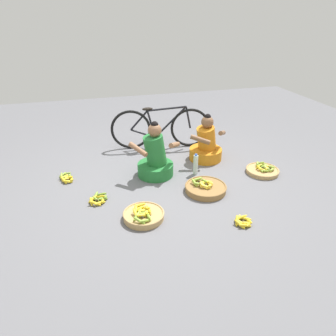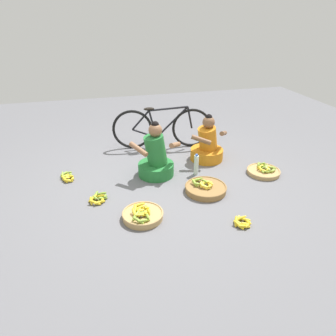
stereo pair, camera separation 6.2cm
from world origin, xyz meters
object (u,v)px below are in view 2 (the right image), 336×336
Objects in this scene: banana_basket_near_vendor at (206,188)px; loose_bananas_mid_left at (98,198)px; loose_bananas_front_center at (243,222)px; vendor_woman_behind at (207,146)px; banana_basket_front_right at (264,171)px; vendor_woman_front at (156,158)px; bicycle_leaning at (162,128)px; loose_bananas_back_left at (67,177)px; banana_basket_near_bicycle at (143,215)px; water_bottle at (196,165)px.

banana_basket_near_vendor is 1.40m from loose_bananas_mid_left.
vendor_woman_behind is at bearing 82.87° from loose_bananas_front_center.
banana_basket_near_vendor reaches higher than banana_basket_front_right.
banana_basket_near_vendor is at bearing -49.41° from vendor_woman_front.
bicycle_leaning is (0.32, 0.97, 0.09)m from vendor_woman_front.
vendor_woman_front is 1.03m from bicycle_leaning.
banana_basket_near_vendor is 1.90× the size of loose_bananas_mid_left.
loose_bananas_mid_left is (-1.19, -1.47, -0.33)m from bicycle_leaning.
bicycle_leaning is 5.79× the size of loose_bananas_mid_left.
vendor_woman_behind is at bearing 68.44° from banana_basket_near_vendor.
loose_bananas_front_center reaches higher than loose_bananas_back_left.
vendor_woman_front is 1.48× the size of banana_basket_near_vendor.
bicycle_leaning is at bearing 51.05° from loose_bananas_mid_left.
loose_bananas_front_center is (0.37, -2.37, -0.33)m from bicycle_leaning.
loose_bananas_mid_left is (-1.40, 0.13, -0.02)m from banana_basket_near_vendor.
bicycle_leaning is at bearing 131.14° from vendor_woman_behind.
banana_basket_near_vendor is at bearing -111.56° from vendor_woman_behind.
vendor_woman_front is at bearing -8.92° from loose_bananas_back_left.
vendor_woman_behind reaches higher than banana_basket_near_bicycle.
loose_bananas_mid_left is at bearing -155.52° from vendor_woman_behind.
loose_bananas_front_center is at bearing -129.61° from banana_basket_front_right.
banana_basket_near_bicycle is at bearing -53.92° from loose_bananas_back_left.
water_bottle is (0.03, 0.49, 0.10)m from banana_basket_near_vendor.
banana_basket_near_vendor is (0.21, -1.60, -0.31)m from bicycle_leaning.
loose_bananas_back_left is 2.52m from loose_bananas_front_center.
water_bottle is (1.83, -0.33, 0.13)m from loose_bananas_back_left.
vendor_woman_behind is at bearing 134.11° from banana_basket_front_right.
vendor_woman_front reaches higher than loose_bananas_mid_left.
banana_basket_near_bicycle reaches higher than loose_bananas_mid_left.
banana_basket_front_right is 2.04m from banana_basket_near_bicycle.
banana_basket_near_vendor is (-1.02, -0.27, 0.01)m from banana_basket_front_right.
banana_basket_front_right is 2.42m from loose_bananas_mid_left.
banana_basket_near_vendor is 1.72× the size of water_bottle.
vendor_woman_front is 1.09× the size of vendor_woman_behind.
banana_basket_near_vendor is at bearing 22.58° from banana_basket_near_bicycle.
bicycle_leaning is 5.22× the size of water_bottle.
banana_basket_front_right is 1.35m from loose_bananas_front_center.
vendor_woman_front is 2.82× the size of loose_bananas_mid_left.
loose_bananas_back_left is (-0.88, 1.21, -0.02)m from banana_basket_near_bicycle.
vendor_woman_front is 1.70× the size of banana_basket_near_bicycle.
banana_basket_near_bicycle is at bearing -47.06° from loose_bananas_mid_left.
banana_basket_near_vendor is 1.98m from loose_bananas_back_left.
water_bottle reaches higher than banana_basket_near_bicycle.
loose_bananas_back_left is 1.38× the size of loose_bananas_front_center.
vendor_woman_behind is 0.89m from bicycle_leaning.
loose_bananas_front_center is (0.16, -0.77, -0.02)m from banana_basket_near_vendor.
vendor_woman_front reaches higher than water_bottle.
loose_bananas_front_center is at bearing -78.67° from banana_basket_near_vendor.
loose_bananas_front_center is at bearing -30.25° from loose_bananas_mid_left.
banana_basket_near_vendor reaches higher than loose_bananas_front_center.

